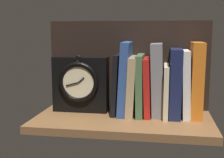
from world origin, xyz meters
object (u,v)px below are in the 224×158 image
Objects in this scene: book_green_romantic at (140,85)px; book_red_requiem at (147,87)px; book_tan_shortstories at (132,86)px; book_black_skeptic at (117,84)px; book_blue_modern at (124,78)px; book_gray_chess at (157,80)px; book_cream_twain at (166,90)px; framed_clock at (81,84)px; book_navy_bierce at (175,83)px; book_orange_pandolfini at (196,80)px; book_white_catcher at (185,84)px.

book_red_requiem is (2.48, 0.00, -0.53)cm from book_green_romantic.
book_green_romantic is at bearing -0.00° from book_tan_shortstories.
book_red_requiem is at bearing 0.00° from book_black_skeptic.
book_blue_modern is 1.02× the size of book_gray_chess.
book_gray_chess is at bearing 180.00° from book_cream_twain.
book_blue_modern reaches higher than book_tan_shortstories.
framed_clock is at bearing 179.37° from book_cream_twain.
book_blue_modern is at bearing 180.00° from book_navy_bierce.
book_cream_twain is at bearing 0.00° from book_black_skeptic.
book_black_skeptic is at bearing 180.00° from book_tan_shortstories.
book_tan_shortstories is 21.73cm from book_orange_pandolfini.
book_navy_bierce is at bearing 0.00° from book_black_skeptic.
book_cream_twain is at bearing 0.00° from book_gray_chess.
book_red_requiem is 1.13× the size of book_cream_twain.
book_black_skeptic is 1.04× the size of book_tan_shortstories.
book_gray_chess is 4.75cm from book_cream_twain.
book_cream_twain is (11.59, 0.00, -1.32)cm from book_tan_shortstories.
book_cream_twain is 10.72cm from book_orange_pandolfini.
book_green_romantic is 11.92cm from book_navy_bierce.
book_cream_twain is at bearing 0.00° from book_red_requiem.
book_green_romantic is 0.91× the size of book_navy_bierce.
book_navy_bierce is 0.91× the size of book_orange_pandolfini.
book_gray_chess is (3.28, 0.00, 2.49)cm from book_red_requiem.
book_red_requiem is at bearing 180.00° from book_navy_bierce.
book_green_romantic is 1.05× the size of book_red_requiem.
book_black_skeptic reaches higher than book_cream_twain.
book_red_requiem is 16.56cm from book_orange_pandolfini.
book_navy_bierce reaches higher than book_white_catcher.
book_green_romantic is at bearing -180.00° from book_white_catcher.
book_tan_shortstories is at bearing 180.00° from book_navy_bierce.
book_red_requiem is at bearing 0.00° from book_tan_shortstories.
book_green_romantic is 2.54cm from book_red_requiem.
book_red_requiem is (5.24, 0.00, -0.17)cm from book_tan_shortstories.
book_white_catcher is 1.10× the size of framed_clock.
book_cream_twain is (3.06, 0.00, -3.64)cm from book_gray_chess.
book_green_romantic is at bearing -180.00° from book_navy_bierce.
book_red_requiem is 4.12cm from book_gray_chess.
book_red_requiem is 0.78× the size of book_orange_pandolfini.
book_black_skeptic and book_green_romantic have the same top height.
book_red_requiem reaches higher than book_cream_twain.
book_white_catcher is at bearing 0.00° from book_red_requiem.
book_orange_pandolfini is (18.81, 0.00, 2.21)cm from book_green_romantic.
book_blue_modern reaches higher than book_green_romantic.
book_white_catcher reaches higher than book_red_requiem.
book_blue_modern reaches higher than book_navy_bierce.
book_white_catcher is 36.98cm from framed_clock.
book_cream_twain is (8.83, 0.00, -1.69)cm from book_green_romantic.
book_gray_chess is 6.16cm from book_navy_bierce.
book_gray_chess is 1.41× the size of book_cream_twain.
book_black_skeptic is 14.25cm from book_gray_chess.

